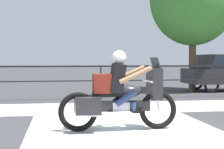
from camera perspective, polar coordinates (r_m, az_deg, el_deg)
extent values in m
plane|color=#38383A|center=(6.80, 3.95, -9.46)|extent=(120.00, 120.00, 0.00)
cube|color=#B7B2A8|center=(10.09, -0.37, -5.51)|extent=(44.00, 2.40, 0.01)
cube|color=silver|center=(6.56, 2.65, -9.85)|extent=(3.80, 6.00, 0.01)
cube|color=black|center=(12.12, -1.87, 1.38)|extent=(36.00, 0.04, 0.06)
cube|color=black|center=(12.14, -1.87, -1.04)|extent=(36.00, 0.03, 0.04)
cylinder|color=black|center=(12.15, -1.87, -1.32)|extent=(0.05, 0.05, 1.21)
torus|color=black|center=(7.04, 7.65, -5.88)|extent=(0.77, 0.11, 0.77)
torus|color=black|center=(6.76, -5.67, -6.21)|extent=(0.77, 0.11, 0.77)
cube|color=#232326|center=(6.84, 1.12, -5.25)|extent=(1.23, 0.22, 0.20)
cube|color=silver|center=(6.85, 1.39, -5.66)|extent=(0.34, 0.26, 0.26)
ellipsoid|color=#232326|center=(6.84, 2.73, -2.78)|extent=(0.55, 0.30, 0.26)
cube|color=black|center=(6.79, -0.22, -3.33)|extent=(0.71, 0.28, 0.08)
cube|color=#232326|center=(6.96, 7.04, -1.47)|extent=(0.20, 0.56, 0.62)
cube|color=#1E232B|center=(6.95, 7.22, 1.91)|extent=(0.10, 0.47, 0.24)
cylinder|color=silver|center=(6.92, 5.93, -1.08)|extent=(0.04, 0.70, 0.04)
cylinder|color=silver|center=(6.67, -0.29, -6.58)|extent=(0.89, 0.09, 0.09)
cube|color=#232326|center=(6.52, -3.97, -5.23)|extent=(0.48, 0.28, 0.32)
cube|color=#232326|center=(6.99, -4.31, -4.71)|extent=(0.48, 0.28, 0.32)
cylinder|color=silver|center=(7.00, 7.42, -3.69)|extent=(0.19, 0.06, 0.54)
cube|color=black|center=(6.78, 0.86, -0.65)|extent=(0.32, 0.36, 0.60)
sphere|color=#8C6647|center=(6.78, 1.19, 2.66)|extent=(0.23, 0.23, 0.23)
sphere|color=silver|center=(6.78, 1.19, 2.82)|extent=(0.29, 0.29, 0.29)
cylinder|color=navy|center=(6.69, 2.34, -3.93)|extent=(0.44, 0.13, 0.34)
cylinder|color=navy|center=(6.75, 3.60, -5.35)|extent=(0.11, 0.11, 0.16)
cube|color=black|center=(6.77, 4.01, -6.02)|extent=(0.20, 0.10, 0.09)
cylinder|color=navy|center=(6.99, 1.86, -3.66)|extent=(0.44, 0.13, 0.34)
cylinder|color=navy|center=(7.04, 3.07, -5.03)|extent=(0.11, 0.11, 0.16)
cube|color=black|center=(7.06, 3.46, -5.67)|extent=(0.20, 0.10, 0.09)
cylinder|color=#8C6647|center=(6.55, 3.98, -0.07)|extent=(0.66, 0.09, 0.36)
cylinder|color=#8C6647|center=(7.13, 2.91, 0.14)|extent=(0.66, 0.09, 0.36)
cube|color=maroon|center=(6.74, -1.65, -1.50)|extent=(0.36, 0.31, 0.38)
torus|color=black|center=(15.15, 16.24, -1.63)|extent=(0.70, 0.11, 0.70)
torus|color=black|center=(16.64, 13.85, -1.24)|extent=(0.70, 0.11, 0.70)
cylinder|color=brown|center=(15.50, 13.21, 1.92)|extent=(0.31, 0.31, 2.55)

